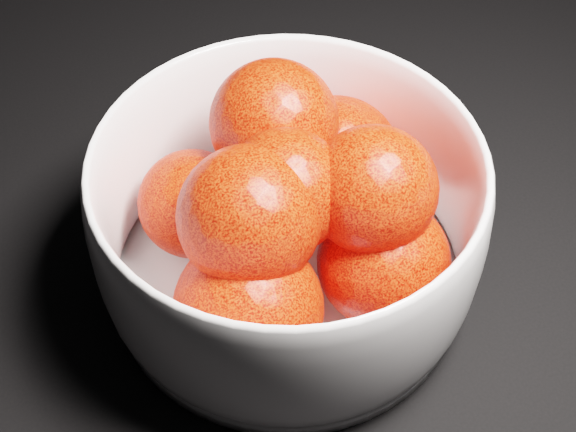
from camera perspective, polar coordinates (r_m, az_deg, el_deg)
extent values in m
cylinder|color=white|center=(0.55, 0.00, -4.11)|extent=(0.23, 0.23, 0.01)
sphere|color=red|center=(0.55, 3.40, 3.93)|extent=(0.09, 0.09, 0.09)
sphere|color=red|center=(0.53, -6.77, 0.87)|extent=(0.07, 0.07, 0.07)
sphere|color=red|center=(0.47, -2.82, -6.59)|extent=(0.09, 0.09, 0.09)
sphere|color=red|center=(0.49, 6.80, -3.27)|extent=(0.08, 0.08, 0.08)
sphere|color=red|center=(0.51, -1.00, 6.59)|extent=(0.08, 0.08, 0.08)
sphere|color=red|center=(0.45, -2.76, -0.06)|extent=(0.08, 0.08, 0.08)
sphere|color=red|center=(0.47, 6.05, 1.87)|extent=(0.08, 0.08, 0.08)
sphere|color=red|center=(0.46, -0.19, 1.82)|extent=(0.07, 0.07, 0.07)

